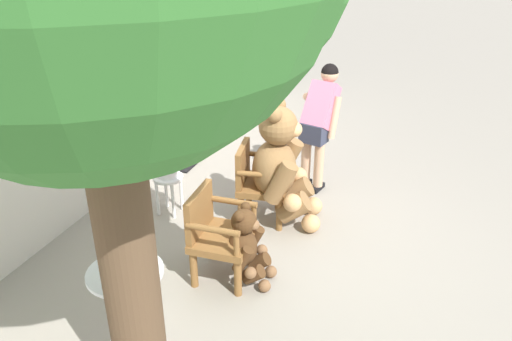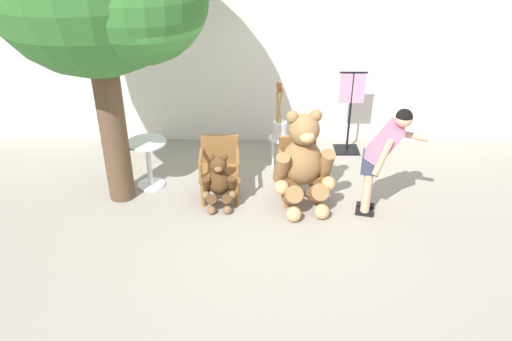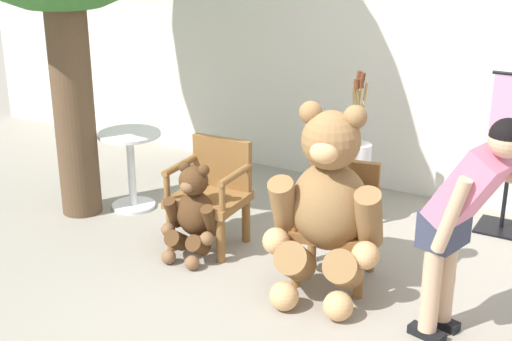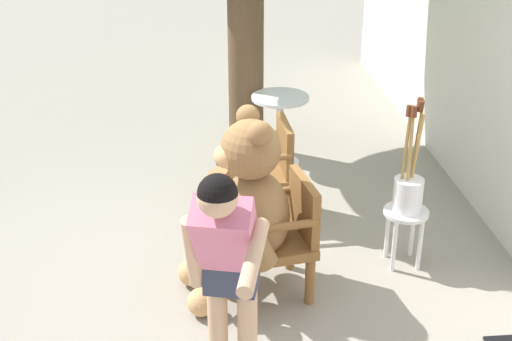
{
  "view_description": "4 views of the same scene",
  "coord_description": "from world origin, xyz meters",
  "px_view_note": "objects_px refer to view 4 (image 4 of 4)",
  "views": [
    {
      "loc": [
        -4.03,
        -1.18,
        2.97
      ],
      "look_at": [
        -0.13,
        0.23,
        0.93
      ],
      "focal_mm": 35.0,
      "sensor_mm": 36.0,
      "label": 1
    },
    {
      "loc": [
        0.0,
        -5.63,
        3.73
      ],
      "look_at": [
        -0.05,
        -0.09,
        0.7
      ],
      "focal_mm": 35.0,
      "sensor_mm": 36.0,
      "label": 2
    },
    {
      "loc": [
        2.41,
        -3.99,
        2.59
      ],
      "look_at": [
        0.11,
        0.01,
        0.89
      ],
      "focal_mm": 50.0,
      "sensor_mm": 36.0,
      "label": 3
    },
    {
      "loc": [
        4.87,
        -0.12,
        3.01
      ],
      "look_at": [
        0.02,
        0.32,
        0.71
      ],
      "focal_mm": 50.0,
      "sensor_mm": 36.0,
      "label": 4
    }
  ],
  "objects_px": {
    "wooden_chair_left": "(265,167)",
    "wooden_chair_right": "(281,233)",
    "teddy_bear_small": "(232,178)",
    "person_visitor": "(227,259)",
    "white_stool": "(405,223)",
    "round_side_table": "(280,122)",
    "brush_bucket": "(409,188)",
    "teddy_bear_large": "(245,210)"
  },
  "relations": [
    {
      "from": "wooden_chair_left",
      "to": "wooden_chair_right",
      "type": "distance_m",
      "value": 1.1
    },
    {
      "from": "teddy_bear_large",
      "to": "teddy_bear_small",
      "type": "bearing_deg",
      "value": -178.53
    },
    {
      "from": "wooden_chair_left",
      "to": "person_visitor",
      "type": "relative_size",
      "value": 0.57
    },
    {
      "from": "teddy_bear_small",
      "to": "brush_bucket",
      "type": "xyz_separation_m",
      "value": [
        0.85,
        1.26,
        0.27
      ]
    },
    {
      "from": "teddy_bear_large",
      "to": "round_side_table",
      "type": "relative_size",
      "value": 1.91
    },
    {
      "from": "wooden_chair_left",
      "to": "white_stool",
      "type": "bearing_deg",
      "value": 48.85
    },
    {
      "from": "wooden_chair_right",
      "to": "round_side_table",
      "type": "bearing_deg",
      "value": 173.13
    },
    {
      "from": "teddy_bear_small",
      "to": "brush_bucket",
      "type": "relative_size",
      "value": 0.88
    },
    {
      "from": "brush_bucket",
      "to": "teddy_bear_small",
      "type": "bearing_deg",
      "value": -123.85
    },
    {
      "from": "round_side_table",
      "to": "wooden_chair_right",
      "type": "bearing_deg",
      "value": -6.87
    },
    {
      "from": "wooden_chair_left",
      "to": "teddy_bear_large",
      "type": "height_order",
      "value": "teddy_bear_large"
    },
    {
      "from": "teddy_bear_small",
      "to": "white_stool",
      "type": "height_order",
      "value": "teddy_bear_small"
    },
    {
      "from": "person_visitor",
      "to": "brush_bucket",
      "type": "distance_m",
      "value": 1.9
    },
    {
      "from": "teddy_bear_small",
      "to": "round_side_table",
      "type": "relative_size",
      "value": 1.08
    },
    {
      "from": "brush_bucket",
      "to": "round_side_table",
      "type": "bearing_deg",
      "value": -159.23
    },
    {
      "from": "teddy_bear_large",
      "to": "teddy_bear_small",
      "type": "relative_size",
      "value": 1.78
    },
    {
      "from": "teddy_bear_small",
      "to": "person_visitor",
      "type": "xyz_separation_m",
      "value": [
        2.09,
        -0.14,
        0.52
      ]
    },
    {
      "from": "brush_bucket",
      "to": "round_side_table",
      "type": "relative_size",
      "value": 1.22
    },
    {
      "from": "white_stool",
      "to": "brush_bucket",
      "type": "height_order",
      "value": "brush_bucket"
    },
    {
      "from": "wooden_chair_left",
      "to": "wooden_chair_right",
      "type": "bearing_deg",
      "value": -0.04
    },
    {
      "from": "wooden_chair_right",
      "to": "teddy_bear_large",
      "type": "height_order",
      "value": "teddy_bear_large"
    },
    {
      "from": "wooden_chair_right",
      "to": "white_stool",
      "type": "height_order",
      "value": "wooden_chair_right"
    },
    {
      "from": "teddy_bear_large",
      "to": "brush_bucket",
      "type": "bearing_deg",
      "value": 102.5
    },
    {
      "from": "wooden_chair_left",
      "to": "round_side_table",
      "type": "height_order",
      "value": "wooden_chair_left"
    },
    {
      "from": "wooden_chair_left",
      "to": "teddy_bear_small",
      "type": "distance_m",
      "value": 0.3
    },
    {
      "from": "wooden_chair_left",
      "to": "brush_bucket",
      "type": "distance_m",
      "value": 1.31
    },
    {
      "from": "white_stool",
      "to": "round_side_table",
      "type": "height_order",
      "value": "round_side_table"
    },
    {
      "from": "teddy_bear_large",
      "to": "brush_bucket",
      "type": "relative_size",
      "value": 1.57
    },
    {
      "from": "person_visitor",
      "to": "wooden_chair_left",
      "type": "bearing_deg",
      "value": 168.48
    },
    {
      "from": "wooden_chair_left",
      "to": "teddy_bear_small",
      "type": "relative_size",
      "value": 1.11
    },
    {
      "from": "teddy_bear_small",
      "to": "person_visitor",
      "type": "relative_size",
      "value": 0.51
    },
    {
      "from": "brush_bucket",
      "to": "round_side_table",
      "type": "distance_m",
      "value": 2.04
    },
    {
      "from": "teddy_bear_large",
      "to": "person_visitor",
      "type": "height_order",
      "value": "person_visitor"
    },
    {
      "from": "white_stool",
      "to": "teddy_bear_small",
      "type": "bearing_deg",
      "value": -123.97
    },
    {
      "from": "teddy_bear_small",
      "to": "person_visitor",
      "type": "height_order",
      "value": "person_visitor"
    },
    {
      "from": "wooden_chair_left",
      "to": "round_side_table",
      "type": "xyz_separation_m",
      "value": [
        -1.05,
        0.26,
        -0.01
      ]
    },
    {
      "from": "wooden_chair_right",
      "to": "teddy_bear_large",
      "type": "xyz_separation_m",
      "value": [
        0.02,
        -0.25,
        0.21
      ]
    },
    {
      "from": "wooden_chair_left",
      "to": "teddy_bear_small",
      "type": "height_order",
      "value": "wooden_chair_left"
    },
    {
      "from": "teddy_bear_large",
      "to": "brush_bucket",
      "type": "distance_m",
      "value": 1.26
    },
    {
      "from": "wooden_chair_right",
      "to": "brush_bucket",
      "type": "height_order",
      "value": "brush_bucket"
    },
    {
      "from": "person_visitor",
      "to": "brush_bucket",
      "type": "relative_size",
      "value": 1.72
    },
    {
      "from": "wooden_chair_left",
      "to": "white_stool",
      "type": "relative_size",
      "value": 1.87
    }
  ]
}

